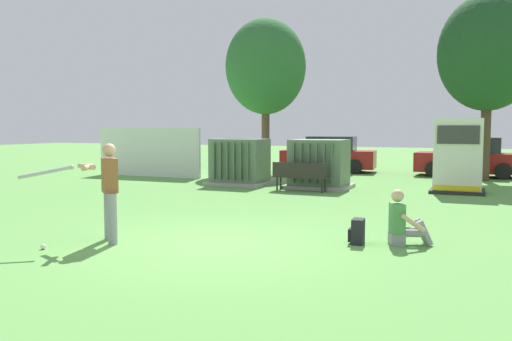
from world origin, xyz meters
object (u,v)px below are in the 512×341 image
(transformer_west, at_px, (240,162))
(parked_car_left_of_center, at_px, (470,158))
(park_bench, at_px, (300,175))
(batter, at_px, (106,187))
(seated_spectator, at_px, (403,223))
(sports_ball, at_px, (43,247))
(backpack, at_px, (357,232))
(parked_car_leftmost, at_px, (329,155))
(generator_enclosure, at_px, (458,156))
(transformer_mid_west, at_px, (319,165))

(transformer_west, height_order, parked_car_left_of_center, same)
(transformer_west, height_order, park_bench, transformer_west)
(transformer_west, xyz_separation_m, parked_car_left_of_center, (7.46, 6.53, -0.04))
(batter, height_order, seated_spectator, batter)
(batter, relative_size, seated_spectator, 1.81)
(parked_car_left_of_center, bearing_deg, transformer_west, -138.80)
(sports_ball, relative_size, backpack, 0.20)
(parked_car_leftmost, bearing_deg, generator_enclosure, -47.22)
(generator_enclosure, bearing_deg, sports_ball, -118.68)
(sports_ball, relative_size, seated_spectator, 0.09)
(seated_spectator, bearing_deg, generator_enclosure, 86.17)
(parked_car_left_of_center, bearing_deg, batter, -109.13)
(sports_ball, xyz_separation_m, parked_car_leftmost, (0.23, 17.22, 0.71))
(park_bench, xyz_separation_m, backpack, (3.33, -6.97, -0.32))
(generator_enclosure, height_order, sports_ball, generator_enclosure)
(transformer_mid_west, relative_size, generator_enclosure, 0.91)
(backpack, bearing_deg, generator_enclosure, 81.42)
(sports_ball, relative_size, parked_car_leftmost, 0.02)
(transformer_mid_west, bearing_deg, transformer_west, -179.66)
(park_bench, bearing_deg, parked_car_left_of_center, 57.67)
(batter, relative_size, sports_ball, 19.33)
(sports_ball, distance_m, parked_car_left_of_center, 18.19)
(park_bench, height_order, seated_spectator, seated_spectator)
(transformer_mid_west, bearing_deg, batter, -96.22)
(transformer_west, relative_size, sports_ball, 23.33)
(parked_car_leftmost, bearing_deg, transformer_mid_west, -77.77)
(transformer_west, bearing_deg, sports_ball, -83.38)
(transformer_mid_west, distance_m, backpack, 8.69)
(park_bench, relative_size, backpack, 4.15)
(generator_enclosure, xyz_separation_m, park_bench, (-4.62, -1.57, -0.60))
(park_bench, xyz_separation_m, seated_spectator, (4.07, -6.72, -0.16))
(park_bench, bearing_deg, transformer_west, 156.46)
(seated_spectator, height_order, parked_car_left_of_center, parked_car_left_of_center)
(park_bench, height_order, parked_car_left_of_center, parked_car_left_of_center)
(seated_spectator, distance_m, parked_car_left_of_center, 14.41)
(transformer_west, distance_m, parked_car_leftmost, 6.83)
(generator_enclosure, relative_size, sports_ball, 25.56)
(backpack, relative_size, parked_car_left_of_center, 0.10)
(sports_ball, bearing_deg, parked_car_leftmost, 89.24)
(transformer_mid_west, height_order, seated_spectator, transformer_mid_west)
(batter, bearing_deg, sports_ball, -125.04)
(parked_car_leftmost, relative_size, parked_car_left_of_center, 1.02)
(transformer_west, height_order, transformer_mid_west, same)
(transformer_mid_west, distance_m, sports_ball, 10.72)
(transformer_mid_west, relative_size, parked_car_leftmost, 0.48)
(parked_car_left_of_center, bearing_deg, seated_spectator, -93.12)
(backpack, bearing_deg, transformer_west, 126.24)
(generator_enclosure, distance_m, sports_ball, 12.56)
(seated_spectator, distance_m, parked_car_leftmost, 15.45)
(transformer_west, distance_m, transformer_mid_west, 2.90)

